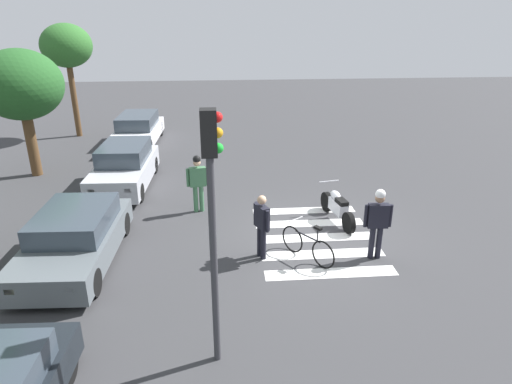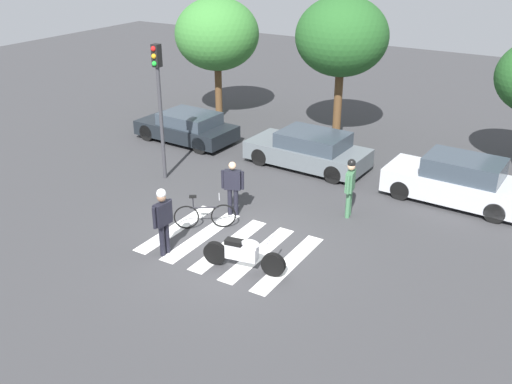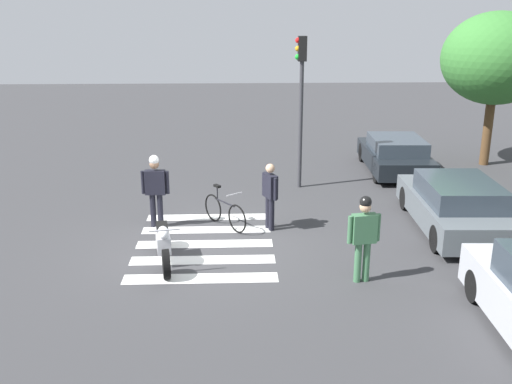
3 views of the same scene
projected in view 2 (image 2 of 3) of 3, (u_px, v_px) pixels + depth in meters
The scene contains 13 objects.
ground_plane at pixel (229, 245), 15.39m from camera, with size 60.00×60.00×0.00m, color #38383A.
police_motorcycle at pixel (243, 254), 14.10m from camera, with size 2.14×0.69×1.02m.
leaning_bicycle at pixel (205, 215), 16.11m from camera, with size 1.44×1.06×1.02m.
officer_on_foot at pixel (163, 217), 14.54m from camera, with size 0.24×0.69×1.84m.
officer_by_motorcycle at pixel (233, 185), 16.64m from camera, with size 0.62×0.37×1.67m.
pedestrian_bystander at pixel (350, 184), 16.50m from camera, with size 0.28×0.67×1.79m.
crosswalk_stripes at pixel (229, 245), 15.38m from camera, with size 4.05×3.14×0.01m.
car_black_suv at pixel (187, 127), 22.68m from camera, with size 4.01×1.98×1.18m.
car_grey_coupe at pixel (309, 150), 20.21m from camera, with size 4.33×2.02×1.29m.
car_silver_sedan at pixel (457, 181), 17.55m from camera, with size 4.21×1.86×1.47m.
traffic_light_pole at pixel (159, 92), 18.30m from camera, with size 0.24×0.33×4.47m.
street_tree_near at pixel (217, 34), 24.43m from camera, with size 3.58×3.58×5.15m.
street_tree_mid at pixel (342, 37), 21.57m from camera, with size 3.51×3.51×5.52m.
Camera 2 is at (7.57, -11.08, 7.68)m, focal length 40.45 mm.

